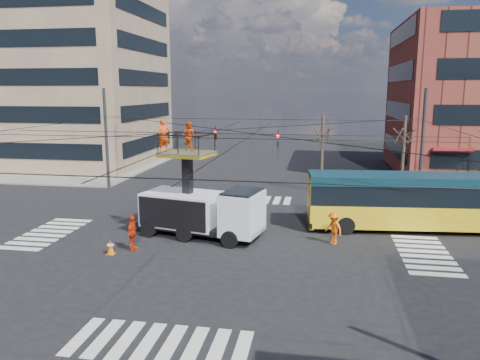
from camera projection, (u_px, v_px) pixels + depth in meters
name	position (u px, v px, depth m)	size (l,w,h in m)	color
ground	(224.00, 243.00, 24.41)	(120.00, 120.00, 0.00)	black
sidewalk_nw	(65.00, 167.00, 48.19)	(18.00, 18.00, 0.12)	slate
crosswalks	(224.00, 243.00, 24.41)	(22.40, 22.40, 0.02)	silver
building_tower	(62.00, 20.00, 48.40)	(18.06, 16.06, 30.00)	#906D5B
overhead_network	(223.00, 161.00, 24.00)	(24.24, 24.24, 8.00)	#2D2D30
tree_a	(323.00, 133.00, 35.77)	(2.00, 2.00, 6.00)	#382B21
tree_b	(404.00, 134.00, 34.78)	(2.00, 2.00, 6.00)	#382B21
utility_truck	(201.00, 200.00, 25.14)	(7.33, 3.86, 6.34)	black
city_bus	(426.00, 200.00, 26.35)	(13.36, 3.81, 3.20)	gold
traffic_cone	(110.00, 247.00, 22.69)	(0.36, 0.36, 0.72)	orange
worker_ground	(132.00, 233.00, 23.15)	(1.05, 0.44, 1.79)	red
flagger	(334.00, 228.00, 24.05)	(1.11, 0.64, 1.72)	orange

